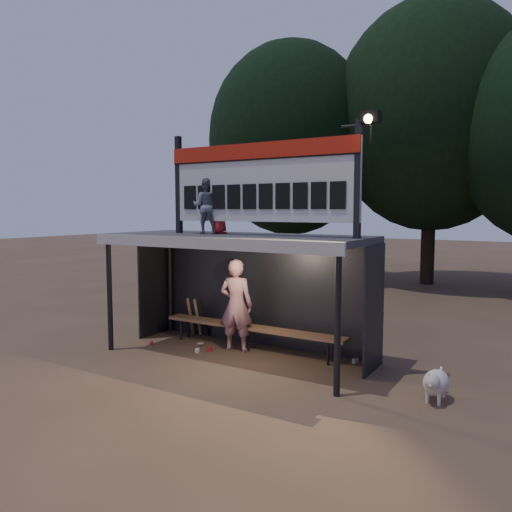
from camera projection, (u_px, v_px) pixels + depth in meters
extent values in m
plane|color=#503A28|center=(236.00, 356.00, 9.49)|extent=(80.00, 80.00, 0.00)
imported|color=silver|center=(236.00, 305.00, 9.79)|extent=(0.74, 0.57, 1.83)
imported|color=slate|center=(206.00, 206.00, 9.55)|extent=(0.64, 0.59, 1.07)
imported|color=#AF1F1A|center=(219.00, 210.00, 9.54)|extent=(0.54, 0.50, 0.93)
cube|color=#3A3A3C|center=(236.00, 238.00, 9.28)|extent=(5.00, 2.00, 0.12)
cube|color=beige|center=(202.00, 243.00, 8.41)|extent=(5.10, 0.06, 0.20)
cylinder|color=black|center=(110.00, 295.00, 9.85)|extent=(0.10, 0.10, 2.20)
cylinder|color=black|center=(338.00, 324.00, 7.38)|extent=(0.10, 0.10, 2.20)
cylinder|color=black|center=(170.00, 284.00, 11.39)|extent=(0.10, 0.10, 2.20)
cylinder|color=black|center=(376.00, 304.00, 8.91)|extent=(0.10, 0.10, 2.20)
cube|color=black|center=(263.00, 292.00, 10.24)|extent=(5.00, 0.04, 2.20)
cube|color=black|center=(155.00, 286.00, 11.10)|extent=(0.04, 1.00, 2.20)
cube|color=black|center=(374.00, 309.00, 8.52)|extent=(0.04, 1.00, 2.20)
cylinder|color=black|center=(263.00, 241.00, 10.14)|extent=(5.00, 0.06, 0.06)
cube|color=black|center=(179.00, 185.00, 9.88)|extent=(0.10, 0.10, 1.90)
cube|color=black|center=(358.00, 179.00, 7.97)|extent=(0.10, 0.10, 1.90)
cube|color=silver|center=(259.00, 183.00, 8.92)|extent=(3.80, 0.08, 1.40)
cube|color=red|center=(257.00, 151.00, 8.83)|extent=(3.80, 0.04, 0.28)
cube|color=black|center=(257.00, 159.00, 8.84)|extent=(3.80, 0.02, 0.03)
cube|color=black|center=(190.00, 198.00, 9.69)|extent=(0.27, 0.03, 0.45)
cube|color=black|center=(204.00, 197.00, 9.52)|extent=(0.27, 0.03, 0.45)
cube|color=black|center=(219.00, 197.00, 9.34)|extent=(0.27, 0.03, 0.45)
cube|color=black|center=(234.00, 197.00, 9.17)|extent=(0.27, 0.03, 0.45)
cube|color=black|center=(249.00, 197.00, 8.99)|extent=(0.27, 0.03, 0.45)
cube|color=black|center=(266.00, 196.00, 8.82)|extent=(0.27, 0.03, 0.45)
cube|color=black|center=(283.00, 196.00, 8.64)|extent=(0.27, 0.03, 0.45)
cube|color=black|center=(300.00, 196.00, 8.47)|extent=(0.27, 0.03, 0.45)
cube|color=black|center=(319.00, 196.00, 8.29)|extent=(0.27, 0.03, 0.45)
cube|color=black|center=(338.00, 195.00, 8.12)|extent=(0.27, 0.03, 0.45)
cylinder|color=black|center=(356.00, 125.00, 7.92)|extent=(0.50, 0.04, 0.04)
cylinder|color=black|center=(371.00, 134.00, 7.80)|extent=(0.04, 0.04, 0.30)
cube|color=black|center=(370.00, 117.00, 7.74)|extent=(0.30, 0.22, 0.18)
sphere|color=#FFD88C|center=(368.00, 119.00, 7.66)|extent=(0.14, 0.14, 0.14)
cube|color=#936745|center=(251.00, 327.00, 9.91)|extent=(4.00, 0.35, 0.06)
cylinder|color=black|center=(181.00, 329.00, 10.71)|extent=(0.05, 0.05, 0.45)
cylinder|color=black|center=(188.00, 327.00, 10.91)|extent=(0.05, 0.05, 0.45)
cylinder|color=black|center=(248.00, 340.00, 9.83)|extent=(0.05, 0.05, 0.45)
cylinder|color=black|center=(254.00, 337.00, 10.04)|extent=(0.05, 0.05, 0.45)
cylinder|color=black|center=(328.00, 353.00, 8.96)|extent=(0.05, 0.05, 0.45)
cylinder|color=black|center=(333.00, 349.00, 9.16)|extent=(0.05, 0.05, 0.45)
cylinder|color=black|center=(290.00, 232.00, 19.89)|extent=(0.50, 0.50, 3.74)
ellipsoid|color=black|center=(291.00, 139.00, 19.55)|extent=(6.46, 6.46, 7.48)
cylinder|color=black|center=(428.00, 228.00, 18.57)|extent=(0.50, 0.50, 4.18)
ellipsoid|color=black|center=(432.00, 116.00, 18.19)|extent=(7.22, 7.22, 8.36)
ellipsoid|color=beige|center=(436.00, 382.00, 7.28)|extent=(0.36, 0.58, 0.36)
sphere|color=beige|center=(432.00, 382.00, 7.04)|extent=(0.22, 0.22, 0.22)
cone|color=beige|center=(431.00, 386.00, 6.95)|extent=(0.10, 0.10, 0.10)
cone|color=beige|center=(428.00, 375.00, 7.04)|extent=(0.06, 0.06, 0.07)
cone|color=beige|center=(436.00, 376.00, 6.98)|extent=(0.06, 0.06, 0.07)
cylinder|color=beige|center=(427.00, 397.00, 7.19)|extent=(0.05, 0.05, 0.18)
cylinder|color=#F0E5CF|center=(439.00, 399.00, 7.10)|extent=(0.05, 0.05, 0.18)
cylinder|color=beige|center=(433.00, 390.00, 7.49)|extent=(0.05, 0.05, 0.18)
cylinder|color=#EFE5CF|center=(444.00, 392.00, 7.41)|extent=(0.05, 0.05, 0.18)
cylinder|color=silver|center=(440.00, 372.00, 7.53)|extent=(0.04, 0.16, 0.14)
cylinder|color=#977146|center=(190.00, 316.00, 11.05)|extent=(0.08, 0.27, 0.84)
cylinder|color=#9D7D49|center=(198.00, 317.00, 10.95)|extent=(0.08, 0.30, 0.83)
cylinder|color=black|center=(205.00, 318.00, 10.84)|extent=(0.08, 0.33, 0.83)
cube|color=#B01E1E|center=(210.00, 349.00, 9.83)|extent=(0.10, 0.12, 0.08)
cylinder|color=#B6B6BB|center=(200.00, 344.00, 10.24)|extent=(0.12, 0.14, 0.07)
cube|color=white|center=(197.00, 351.00, 9.73)|extent=(0.10, 0.12, 0.08)
cylinder|color=#AF1E22|center=(151.00, 343.00, 10.28)|extent=(0.13, 0.13, 0.07)
cube|color=#B0B1B5|center=(355.00, 361.00, 9.07)|extent=(0.11, 0.12, 0.08)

